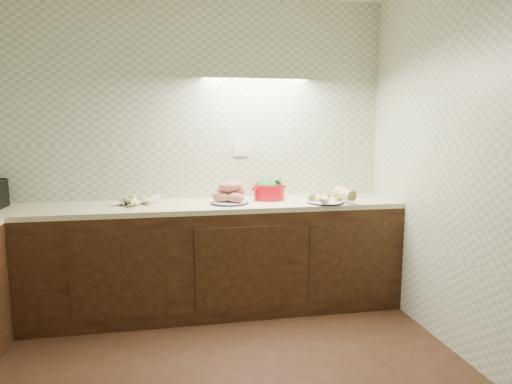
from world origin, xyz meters
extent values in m
cube|color=#A1AF8B|center=(0.00, 1.78, 1.30)|extent=(3.60, 0.05, 2.60)
cube|color=beige|center=(0.55, 1.79, 1.32)|extent=(0.13, 0.01, 0.12)
cube|color=black|center=(0.00, 1.50, 0.43)|extent=(3.60, 0.60, 0.86)
cube|color=beige|center=(0.00, 1.50, 0.88)|extent=(3.60, 0.60, 0.04)
cone|color=beige|center=(-0.29, 1.55, 0.92)|extent=(0.10, 0.19, 0.04)
cone|color=beige|center=(-0.22, 1.46, 0.92)|extent=(0.15, 0.19, 0.05)
cone|color=beige|center=(-0.28, 1.60, 0.92)|extent=(0.11, 0.17, 0.04)
cone|color=beige|center=(-0.29, 1.58, 0.92)|extent=(0.09, 0.17, 0.04)
cone|color=beige|center=(-0.26, 1.57, 0.92)|extent=(0.16, 0.16, 0.05)
cone|color=beige|center=(-0.25, 1.61, 0.92)|extent=(0.16, 0.18, 0.04)
cone|color=beige|center=(-0.34, 1.54, 0.92)|extent=(0.10, 0.19, 0.04)
cone|color=beige|center=(-0.37, 1.53, 0.92)|extent=(0.19, 0.19, 0.05)
cone|color=beige|center=(-0.31, 1.44, 0.94)|extent=(0.19, 0.15, 0.04)
cone|color=beige|center=(-0.36, 1.56, 0.95)|extent=(0.17, 0.14, 0.05)
cone|color=beige|center=(-0.41, 1.55, 0.94)|extent=(0.17, 0.16, 0.05)
cone|color=beige|center=(-0.37, 1.47, 0.94)|extent=(0.11, 0.21, 0.04)
cylinder|color=#111339|center=(0.40, 1.46, 0.91)|extent=(0.31, 0.31, 0.01)
cylinder|color=silver|center=(0.40, 1.46, 0.91)|extent=(0.29, 0.29, 0.02)
ellipsoid|color=#A46456|center=(0.33, 1.46, 0.96)|extent=(0.19, 0.15, 0.08)
ellipsoid|color=#A46456|center=(0.44, 1.40, 0.96)|extent=(0.19, 0.15, 0.08)
ellipsoid|color=#A46456|center=(0.42, 1.51, 0.96)|extent=(0.19, 0.15, 0.08)
ellipsoid|color=#A46456|center=(0.37, 1.50, 1.00)|extent=(0.19, 0.15, 0.08)
ellipsoid|color=#A46456|center=(0.45, 1.48, 1.00)|extent=(0.19, 0.15, 0.08)
ellipsoid|color=#A46456|center=(0.39, 1.45, 1.04)|extent=(0.19, 0.15, 0.08)
ellipsoid|color=#A46456|center=(0.43, 1.47, 1.04)|extent=(0.19, 0.15, 0.08)
cylinder|color=black|center=(0.48, 1.62, 0.92)|extent=(0.13, 0.13, 0.05)
sphere|color=maroon|center=(0.46, 1.62, 0.96)|extent=(0.07, 0.07, 0.07)
sphere|color=white|center=(0.50, 1.63, 0.95)|extent=(0.04, 0.04, 0.04)
cylinder|color=#B50A17|center=(0.76, 1.59, 0.97)|extent=(0.34, 0.34, 0.13)
cube|color=#B50A17|center=(0.62, 1.54, 1.00)|extent=(0.05, 0.06, 0.02)
cube|color=#B50A17|center=(0.89, 1.65, 1.00)|extent=(0.05, 0.06, 0.02)
ellipsoid|color=#266127|center=(0.76, 1.59, 1.02)|extent=(0.23, 0.23, 0.13)
cylinder|color=#111339|center=(1.17, 1.33, 0.91)|extent=(0.30, 0.30, 0.01)
cylinder|color=silver|center=(1.17, 1.33, 0.91)|extent=(0.28, 0.28, 0.02)
cone|color=orange|center=(1.12, 1.37, 0.93)|extent=(0.12, 0.16, 0.03)
cone|color=orange|center=(1.13, 1.36, 0.93)|extent=(0.13, 0.15, 0.03)
cone|color=orange|center=(1.14, 1.36, 0.93)|extent=(0.11, 0.17, 0.03)
cone|color=orange|center=(1.16, 1.36, 0.95)|extent=(0.16, 0.12, 0.03)
cone|color=orange|center=(1.17, 1.36, 0.95)|extent=(0.15, 0.14, 0.03)
cylinder|color=white|center=(1.14, 1.28, 0.94)|extent=(0.12, 0.19, 0.05)
cylinder|color=#377631|center=(1.08, 1.41, 0.94)|extent=(0.09, 0.13, 0.05)
camera|label=1|loc=(-0.07, -2.15, 1.53)|focal=32.00mm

